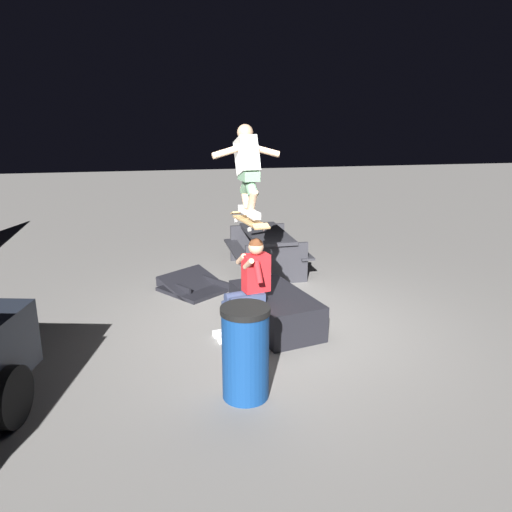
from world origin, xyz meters
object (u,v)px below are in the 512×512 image
(kicker_ramp, at_px, (196,287))
(ledge_box_main, at_px, (275,309))
(person_sitting_on_ledge, at_px, (249,283))
(trash_bin, at_px, (245,352))
(skateboard, at_px, (249,221))
(picnic_table_back, at_px, (266,245))
(skater_airborne, at_px, (247,166))

(kicker_ramp, bearing_deg, ledge_box_main, -149.58)
(person_sitting_on_ledge, bearing_deg, trash_bin, 168.50)
(kicker_ramp, bearing_deg, trash_bin, -175.53)
(kicker_ramp, bearing_deg, skateboard, -161.96)
(ledge_box_main, relative_size, trash_bin, 1.53)
(ledge_box_main, distance_m, person_sitting_on_ledge, 0.67)
(skateboard, xyz_separation_m, picnic_table_back, (2.63, -0.80, -1.05))
(skateboard, bearing_deg, picnic_table_back, -17.02)
(trash_bin, bearing_deg, kicker_ramp, 4.47)
(ledge_box_main, relative_size, skateboard, 1.47)
(skater_airborne, bearing_deg, trash_bin, 168.93)
(person_sitting_on_ledge, height_order, skateboard, skateboard)
(ledge_box_main, relative_size, person_sitting_on_ledge, 1.16)
(ledge_box_main, height_order, picnic_table_back, picnic_table_back)
(skateboard, relative_size, picnic_table_back, 0.60)
(ledge_box_main, height_order, kicker_ramp, ledge_box_main)
(person_sitting_on_ledge, distance_m, trash_bin, 1.54)
(skater_airborne, bearing_deg, skateboard, -171.76)
(kicker_ramp, relative_size, picnic_table_back, 0.78)
(ledge_box_main, distance_m, picnic_table_back, 2.54)
(person_sitting_on_ledge, bearing_deg, picnic_table_back, -17.03)
(kicker_ramp, height_order, trash_bin, trash_bin)
(skateboard, bearing_deg, ledge_box_main, -70.63)
(picnic_table_back, bearing_deg, skateboard, 162.98)
(skateboard, height_order, kicker_ramp, skateboard)
(skateboard, height_order, picnic_table_back, skateboard)
(ledge_box_main, bearing_deg, skateboard, 109.37)
(picnic_table_back, bearing_deg, kicker_ramp, 120.74)
(picnic_table_back, bearing_deg, person_sitting_on_ledge, 162.97)
(person_sitting_on_ledge, distance_m, picnic_table_back, 2.82)
(skateboard, xyz_separation_m, kicker_ramp, (1.80, 0.59, -1.49))
(skater_airborne, bearing_deg, picnic_table_back, -17.54)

